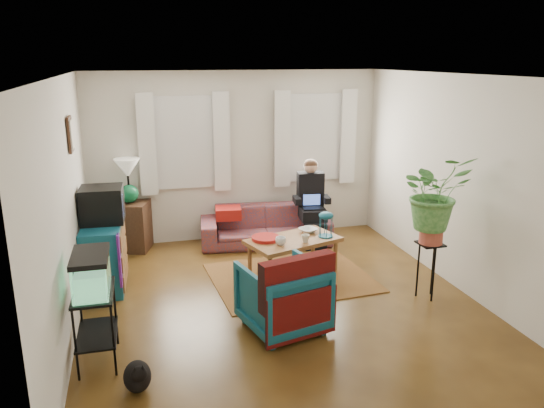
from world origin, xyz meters
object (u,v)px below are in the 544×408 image
object	(u,v)px
side_table	(132,226)
aquarium_stand	(97,327)
coffee_table	(293,256)
sofa	(266,219)
plant_stand	(428,270)
dresser	(104,256)
armchair	(283,293)

from	to	relation	value
side_table	aquarium_stand	world-z (taller)	side_table
aquarium_stand	coffee_table	bearing A→B (deg)	33.46
sofa	plant_stand	world-z (taller)	sofa
sofa	plant_stand	xyz separation A→B (m)	(1.39, -2.35, -0.04)
dresser	armchair	size ratio (longest dim) A/B	1.14
side_table	armchair	size ratio (longest dim) A/B	0.90
dresser	side_table	bearing A→B (deg)	78.50
coffee_table	dresser	bearing A→B (deg)	157.10
dresser	coffee_table	world-z (taller)	dresser
side_table	dresser	world-z (taller)	dresser
armchair	coffee_table	xyz separation A→B (m)	(0.54, 1.38, -0.16)
side_table	dresser	bearing A→B (deg)	-104.64
armchair	plant_stand	size ratio (longest dim) A/B	1.16
armchair	sofa	bearing A→B (deg)	-114.16
sofa	coffee_table	bearing A→B (deg)	-79.97
sofa	armchair	bearing A→B (deg)	-92.99
side_table	aquarium_stand	xyz separation A→B (m)	(-0.35, -3.05, -0.00)
side_table	armchair	world-z (taller)	armchair
aquarium_stand	plant_stand	bearing A→B (deg)	7.48
sofa	plant_stand	distance (m)	2.73
side_table	aquarium_stand	size ratio (longest dim) A/B	1.01
aquarium_stand	armchair	world-z (taller)	armchair
sofa	side_table	size ratio (longest dim) A/B	2.71
dresser	aquarium_stand	world-z (taller)	dresser
coffee_table	aquarium_stand	bearing A→B (deg)	-165.16
aquarium_stand	plant_stand	size ratio (longest dim) A/B	1.04
side_table	plant_stand	size ratio (longest dim) A/B	1.05
coffee_table	plant_stand	xyz separation A→B (m)	(1.34, -1.10, 0.10)
sofa	dresser	bearing A→B (deg)	-148.53
aquarium_stand	plant_stand	xyz separation A→B (m)	(3.73, 0.44, -0.01)
side_table	plant_stand	xyz separation A→B (m)	(3.38, -2.61, -0.02)
side_table	aquarium_stand	bearing A→B (deg)	-96.55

